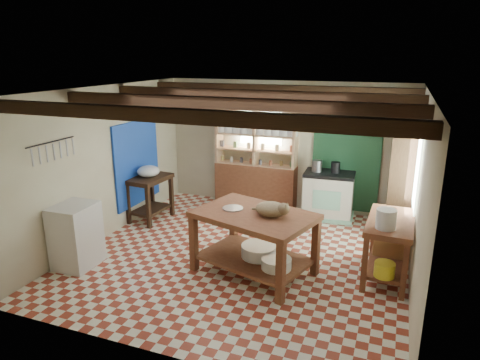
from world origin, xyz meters
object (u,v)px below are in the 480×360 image
at_px(white_cabinet, 76,236).
at_px(stove, 328,195).
at_px(right_counter, 388,249).
at_px(cat, 271,209).
at_px(prep_table, 150,198).
at_px(work_table, 254,243).

bearing_deg(white_cabinet, stove, 43.98).
bearing_deg(white_cabinet, right_counter, 14.26).
distance_m(white_cabinet, right_counter, 4.58).
bearing_deg(stove, cat, -101.19).
bearing_deg(prep_table, stove, 27.01).
distance_m(work_table, right_counter, 1.91).
relative_size(work_table, stove, 1.74).
relative_size(prep_table, white_cabinet, 0.89).
height_order(white_cabinet, cat, cat).
distance_m(stove, right_counter, 2.36).
relative_size(work_table, cat, 3.67).
relative_size(work_table, right_counter, 1.33).
height_order(stove, white_cabinet, white_cabinet).
distance_m(work_table, prep_table, 2.86).
xyz_separation_m(stove, white_cabinet, (-3.22, -3.32, 0.02)).
height_order(prep_table, right_counter, right_counter).
xyz_separation_m(prep_table, cat, (2.81, -1.31, 0.60)).
relative_size(white_cabinet, cat, 2.16).
xyz_separation_m(white_cabinet, cat, (2.83, 0.71, 0.55)).
height_order(work_table, prep_table, work_table).
bearing_deg(work_table, stove, 92.41).
xyz_separation_m(work_table, cat, (0.25, -0.02, 0.57)).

